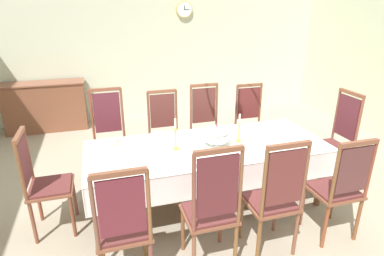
{
  "coord_description": "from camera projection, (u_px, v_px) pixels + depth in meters",
  "views": [
    {
      "loc": [
        -1.1,
        -3.15,
        2.2
      ],
      "look_at": [
        -0.19,
        -0.11,
        0.97
      ],
      "focal_mm": 29.72,
      "sensor_mm": 36.0,
      "label": 1
    }
  ],
  "objects": [
    {
      "name": "chair_south_b",
      "position": [
        212.0,
        207.0,
        2.68
      ],
      "size": [
        0.44,
        0.42,
        1.21
      ],
      "color": "brown",
      "rests_on": "ground"
    },
    {
      "name": "dining_table",
      "position": [
        208.0,
        151.0,
        3.58
      ],
      "size": [
        2.65,
        1.06,
        0.73
      ],
      "color": "brown",
      "rests_on": "ground"
    },
    {
      "name": "bowl_near_left",
      "position": [
        184.0,
        133.0,
        3.85
      ],
      "size": [
        0.15,
        0.15,
        0.03
      ],
      "color": "white",
      "rests_on": "tablecloth"
    },
    {
      "name": "bowl_far_left",
      "position": [
        191.0,
        164.0,
        3.1
      ],
      "size": [
        0.15,
        0.15,
        0.04
      ],
      "color": "white",
      "rests_on": "tablecloth"
    },
    {
      "name": "ground",
      "position": [
        204.0,
        199.0,
        3.91
      ],
      "size": [
        7.19,
        6.6,
        0.04
      ],
      "primitive_type": "cube",
      "color": "#A19580"
    },
    {
      "name": "chair_south_a",
      "position": [
        123.0,
        225.0,
        2.49
      ],
      "size": [
        0.44,
        0.42,
        1.14
      ],
      "color": "brown",
      "rests_on": "ground"
    },
    {
      "name": "chair_head_east",
      "position": [
        336.0,
        138.0,
        4.06
      ],
      "size": [
        0.42,
        0.44,
        1.22
      ],
      "rotation": [
        0.0,
        0.0,
        1.57
      ],
      "color": "brown",
      "rests_on": "ground"
    },
    {
      "name": "chair_south_c",
      "position": [
        275.0,
        197.0,
        2.85
      ],
      "size": [
        0.44,
        0.42,
        1.18
      ],
      "color": "brown",
      "rests_on": "ground"
    },
    {
      "name": "spoon_primary",
      "position": [
        175.0,
        134.0,
        3.85
      ],
      "size": [
        0.05,
        0.18,
        0.01
      ],
      "rotation": [
        0.0,
        0.0,
        -0.2
      ],
      "color": "gold",
      "rests_on": "tablecloth"
    },
    {
      "name": "candlestick_west",
      "position": [
        176.0,
        137.0,
        3.4
      ],
      "size": [
        0.07,
        0.07,
        0.36
      ],
      "color": "gold",
      "rests_on": "tablecloth"
    },
    {
      "name": "soup_tureen",
      "position": [
        216.0,
        135.0,
        3.54
      ],
      "size": [
        0.3,
        0.3,
        0.24
      ],
      "color": "white",
      "rests_on": "tablecloth"
    },
    {
      "name": "chair_north_a",
      "position": [
        110.0,
        135.0,
        4.16
      ],
      "size": [
        0.44,
        0.42,
        1.22
      ],
      "rotation": [
        0.0,
        0.0,
        3.14
      ],
      "color": "brown",
      "rests_on": "ground"
    },
    {
      "name": "sideboard",
      "position": [
        46.0,
        106.0,
        5.88
      ],
      "size": [
        1.44,
        0.48,
        0.9
      ],
      "rotation": [
        0.0,
        0.0,
        3.14
      ],
      "color": "brown",
      "rests_on": "ground"
    },
    {
      "name": "candlestick_east",
      "position": [
        239.0,
        131.0,
        3.6
      ],
      "size": [
        0.07,
        0.07,
        0.34
      ],
      "color": "gold",
      "rests_on": "tablecloth"
    },
    {
      "name": "spoon_secondary",
      "position": [
        118.0,
        141.0,
        3.65
      ],
      "size": [
        0.05,
        0.18,
        0.01
      ],
      "rotation": [
        0.0,
        0.0,
        -0.21
      ],
      "color": "gold",
      "rests_on": "tablecloth"
    },
    {
      "name": "chair_north_d",
      "position": [
        251.0,
        122.0,
        4.71
      ],
      "size": [
        0.44,
        0.42,
        1.14
      ],
      "rotation": [
        0.0,
        0.0,
        3.14
      ],
      "color": "brown",
      "rests_on": "ground"
    },
    {
      "name": "chair_north_b",
      "position": [
        165.0,
        131.0,
        4.36
      ],
      "size": [
        0.44,
        0.42,
        1.14
      ],
      "rotation": [
        0.0,
        0.0,
        3.14
      ],
      "color": "brown",
      "rests_on": "ground"
    },
    {
      "name": "chair_head_west",
      "position": [
        43.0,
        181.0,
        3.15
      ],
      "size": [
        0.42,
        0.44,
        1.11
      ],
      "rotation": [
        0.0,
        0.0,
        -1.57
      ],
      "color": "brown",
      "rests_on": "ground"
    },
    {
      "name": "chair_south_d",
      "position": [
        339.0,
        187.0,
        3.05
      ],
      "size": [
        0.44,
        0.42,
        1.11
      ],
      "color": "brown",
      "rests_on": "ground"
    },
    {
      "name": "bowl_near_right",
      "position": [
        127.0,
        140.0,
        3.65
      ],
      "size": [
        0.16,
        0.16,
        0.04
      ],
      "color": "white",
      "rests_on": "tablecloth"
    },
    {
      "name": "bowl_far_right",
      "position": [
        158.0,
        135.0,
        3.78
      ],
      "size": [
        0.18,
        0.18,
        0.04
      ],
      "color": "white",
      "rests_on": "tablecloth"
    },
    {
      "name": "tablecloth",
      "position": [
        208.0,
        151.0,
        3.58
      ],
      "size": [
        2.67,
        1.08,
        0.31
      ],
      "color": "white",
      "rests_on": "dining_table"
    },
    {
      "name": "mounted_clock",
      "position": [
        184.0,
        10.0,
        6.23
      ],
      "size": [
        0.32,
        0.06,
        0.32
      ],
      "color": "#D1B251"
    },
    {
      "name": "back_wall",
      "position": [
        151.0,
        34.0,
        6.28
      ],
      "size": [
        7.19,
        0.08,
        3.34
      ],
      "primitive_type": "cube",
      "color": "beige",
      "rests_on": "ground"
    },
    {
      "name": "chair_north_c",
      "position": [
        206.0,
        126.0,
        4.52
      ],
      "size": [
        0.44,
        0.42,
        1.18
      ],
      "rotation": [
        0.0,
        0.0,
        3.14
      ],
      "color": "brown",
      "rests_on": "ground"
    }
  ]
}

